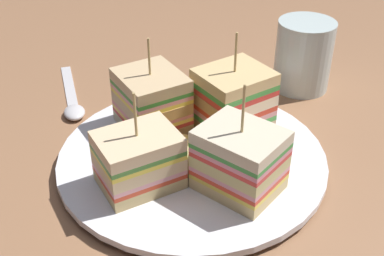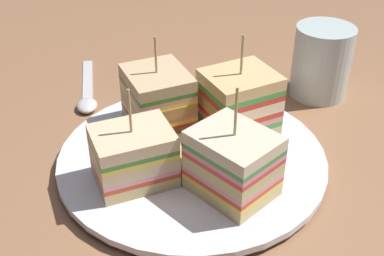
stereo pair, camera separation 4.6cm
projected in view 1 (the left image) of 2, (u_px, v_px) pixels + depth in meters
The scene contains 10 objects.
ground_plane at pixel (192, 171), 48.91cm from camera, with size 123.98×98.93×1.80cm, color #936645.
plate at pixel (192, 158), 48.01cm from camera, with size 25.86×25.86×1.23cm.
sandwich_wedge_0 at pixel (233, 100), 49.96cm from camera, with size 8.79×9.02×10.51cm.
sandwich_wedge_1 at pixel (152, 101), 50.10cm from camera, with size 8.93×8.62×9.90cm.
sandwich_wedge_2 at pixel (139, 160), 42.66cm from camera, with size 7.98×8.56×9.26cm.
sandwich_wedge_3 at pixel (239, 160), 42.04cm from camera, with size 8.54×8.78×10.28cm.
chip_pile at pixel (193, 158), 45.68cm from camera, with size 7.09×6.64×1.89cm.
salad_garnish at pixel (194, 100), 55.11cm from camera, with size 6.79×4.97×1.28cm.
spoon at pixel (73, 104), 57.26cm from camera, with size 14.15×6.00×1.00cm.
drinking_glass at pixel (303, 60), 59.61cm from camera, with size 6.80×6.80×8.47cm.
Camera 1 is at (38.39, 0.57, 29.71)cm, focal length 46.15 mm.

